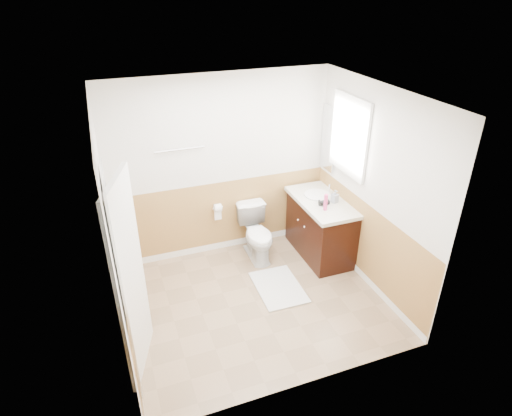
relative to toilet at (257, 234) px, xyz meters
name	(u,v)px	position (x,y,z in m)	size (l,w,h in m)	color
floor	(255,301)	(-0.36, -0.91, -0.36)	(3.00, 3.00, 0.00)	#8C7051
ceiling	(255,96)	(-0.36, -0.91, 2.14)	(3.00, 3.00, 0.00)	white
wall_back	(222,168)	(-0.36, 0.39, 0.89)	(3.00, 3.00, 0.00)	silver
wall_front	(309,282)	(-0.36, -2.21, 0.89)	(3.00, 3.00, 0.00)	silver
wall_left	(112,237)	(-1.86, -0.91, 0.89)	(3.00, 3.00, 0.00)	silver
wall_right	(373,191)	(1.14, -0.91, 0.89)	(3.00, 3.00, 0.00)	silver
wainscot_back	(224,217)	(-0.36, 0.38, 0.14)	(3.00, 3.00, 0.00)	#AB7C44
wainscot_front	(304,346)	(-0.36, -2.20, 0.14)	(3.00, 3.00, 0.00)	#AB7C44
wainscot_left	(124,297)	(-1.85, -0.91, 0.14)	(2.60, 2.60, 0.00)	#AB7C44
wainscot_right	(365,244)	(1.12, -0.91, 0.14)	(2.60, 2.60, 0.00)	#AB7C44
toilet	(257,234)	(0.00, 0.00, 0.00)	(0.41, 0.72, 0.73)	white
bath_mat	(278,287)	(0.00, -0.77, -0.35)	(0.55, 0.80, 0.02)	silver
vanity_cabinet	(320,229)	(0.85, -0.24, 0.04)	(0.55, 1.10, 0.80)	black
vanity_knob_left	(305,227)	(0.55, -0.34, 0.19)	(0.03, 0.03, 0.03)	silver
vanity_knob_right	(298,220)	(0.55, -0.14, 0.19)	(0.03, 0.03, 0.03)	white
countertop	(322,202)	(0.84, -0.24, 0.46)	(0.60, 1.15, 0.05)	silver
sink_basin	(317,195)	(0.85, -0.09, 0.50)	(0.36, 0.36, 0.02)	white
faucet	(329,189)	(1.03, -0.09, 0.56)	(0.02, 0.02, 0.14)	silver
lotion_bottle	(326,202)	(0.75, -0.49, 0.60)	(0.05, 0.05, 0.22)	#E03A7B
soap_dispenser	(335,196)	(0.97, -0.34, 0.57)	(0.08, 0.08, 0.18)	#979EAB
hair_dryer_body	(324,203)	(0.80, -0.37, 0.52)	(0.07, 0.07, 0.14)	black
hair_dryer_handle	(319,203)	(0.77, -0.29, 0.49)	(0.03, 0.03, 0.07)	black
mirror_panel	(328,138)	(1.11, 0.19, 1.19)	(0.02, 0.35, 0.90)	silver
window_frame	(349,136)	(1.11, -0.32, 1.39)	(0.04, 0.80, 1.00)	white
window_glass	(350,136)	(1.12, -0.32, 1.39)	(0.01, 0.70, 0.90)	white
door	(130,281)	(-1.76, -1.36, 0.66)	(0.05, 0.80, 2.04)	white
door_frame	(122,281)	(-1.84, -1.36, 0.67)	(0.02, 0.92, 2.10)	white
door_knob	(134,266)	(-1.70, -1.03, 0.59)	(0.06, 0.06, 0.06)	silver
towel_bar	(179,149)	(-0.91, 0.34, 1.24)	(0.02, 0.02, 0.62)	silver
tp_holder_bar	(218,208)	(-0.46, 0.32, 0.34)	(0.02, 0.02, 0.14)	silver
tp_roll	(218,208)	(-0.46, 0.32, 0.34)	(0.11, 0.11, 0.10)	white
tp_sheet	(218,215)	(-0.46, 0.32, 0.23)	(0.10, 0.01, 0.16)	white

